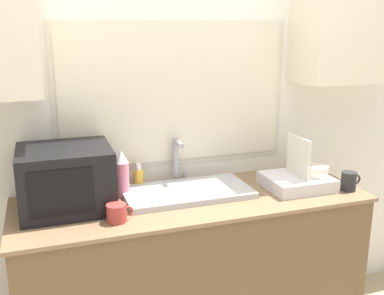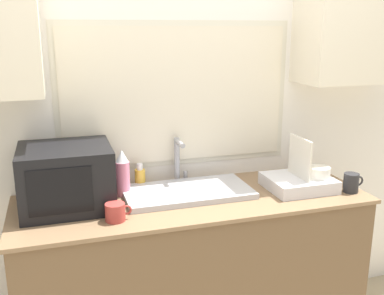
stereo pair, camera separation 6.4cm
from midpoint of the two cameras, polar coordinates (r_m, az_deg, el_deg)
countertop at (r=2.56m, az=0.89°, el=-15.87°), size 1.83×0.64×0.91m
wall_back at (r=2.51m, az=-1.15°, el=6.40°), size 6.00×0.38×2.60m
sink_basin at (r=2.40m, az=0.19°, el=-5.65°), size 0.67×0.35×0.03m
faucet at (r=2.53m, az=-1.02°, el=-1.32°), size 0.08×0.14×0.26m
microwave at (r=2.27m, az=-14.89°, el=-3.69°), size 0.44×0.39×0.31m
dish_rack at (r=2.54m, az=14.32°, el=-4.03°), size 0.34×0.30×0.29m
spray_bottle at (r=2.37m, az=-8.04°, el=-3.32°), size 0.07×0.07×0.25m
soap_bottle at (r=2.51m, az=-5.88°, el=-3.77°), size 0.06×0.06×0.14m
mug_near_sink at (r=2.10m, az=-8.81°, el=-8.11°), size 0.12×0.09×0.08m
mug_by_rack at (r=2.58m, az=20.25°, el=-4.22°), size 0.12×0.08×0.10m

